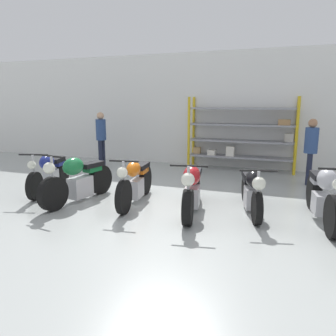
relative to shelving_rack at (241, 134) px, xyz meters
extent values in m
plane|color=#9EA3A0|center=(-0.97, -4.23, -1.09)|extent=(30.00, 30.00, 0.00)
cube|color=white|center=(-0.97, 0.36, 0.71)|extent=(30.00, 0.08, 3.60)
cylinder|color=gold|center=(-1.58, -0.28, 0.01)|extent=(0.08, 0.08, 2.20)
cylinder|color=gold|center=(1.55, -0.28, 0.01)|extent=(0.08, 0.08, 2.20)
cylinder|color=gold|center=(-1.58, 0.27, 0.01)|extent=(0.08, 0.08, 2.20)
cylinder|color=gold|center=(1.55, 0.27, 0.01)|extent=(0.08, 0.08, 2.20)
cube|color=gray|center=(-0.02, 0.00, -0.69)|extent=(3.14, 0.55, 0.05)
cube|color=gray|center=(-0.02, 0.00, -0.21)|extent=(3.14, 0.55, 0.05)
cube|color=gray|center=(-0.02, 0.00, 0.28)|extent=(3.14, 0.55, 0.05)
cube|color=gray|center=(-0.02, 0.00, 0.77)|extent=(3.14, 0.55, 0.05)
cube|color=tan|center=(-1.41, 0.11, -0.57)|extent=(0.23, 0.20, 0.19)
cube|color=#A87F51|center=(1.20, -0.09, 0.39)|extent=(0.35, 0.24, 0.16)
cube|color=silver|center=(1.36, 0.17, -0.06)|extent=(0.26, 0.22, 0.23)
cube|color=silver|center=(-0.30, -0.08, -0.52)|extent=(0.25, 0.22, 0.30)
cube|color=silver|center=(-0.88, -0.07, -0.59)|extent=(0.26, 0.22, 0.16)
cylinder|color=black|center=(-3.63, -4.76, -0.79)|extent=(0.27, 0.61, 0.60)
cylinder|color=black|center=(-4.05, -3.28, -0.79)|extent=(0.27, 0.61, 0.60)
cube|color=#ADADB2|center=(-3.85, -3.97, -0.82)|extent=(0.32, 0.51, 0.39)
ellipsoid|color=navy|center=(-3.81, -4.14, -0.39)|extent=(0.41, 0.58, 0.33)
cube|color=black|center=(-3.96, -3.61, -0.44)|extent=(0.37, 0.58, 0.10)
cube|color=navy|center=(-3.98, -3.54, -0.53)|extent=(0.29, 0.42, 0.12)
cylinder|color=#ADADB2|center=(-3.64, -4.74, -0.46)|extent=(0.06, 0.06, 0.66)
sphere|color=silver|center=(-3.62, -4.81, -0.32)|extent=(0.17, 0.17, 0.17)
cylinder|color=black|center=(-3.65, -4.71, -0.12)|extent=(0.61, 0.20, 0.04)
cylinder|color=black|center=(-2.80, -5.20, -0.76)|extent=(0.25, 0.67, 0.66)
cylinder|color=black|center=(-2.60, -3.86, -0.76)|extent=(0.25, 0.67, 0.66)
cube|color=#ADADB2|center=(-2.69, -4.48, -0.79)|extent=(0.35, 0.55, 0.43)
ellipsoid|color=#196B38|center=(-2.72, -4.64, -0.32)|extent=(0.38, 0.54, 0.36)
cube|color=black|center=(-2.63, -4.10, -0.38)|extent=(0.33, 0.59, 0.10)
cube|color=#196B38|center=(-2.63, -4.09, -0.47)|extent=(0.27, 0.42, 0.12)
cylinder|color=#ADADB2|center=(-2.80, -5.18, -0.40)|extent=(0.06, 0.06, 0.72)
sphere|color=silver|center=(-2.81, -5.25, -0.25)|extent=(0.22, 0.22, 0.22)
cylinder|color=black|center=(-2.79, -5.15, -0.04)|extent=(0.56, 0.12, 0.04)
cylinder|color=black|center=(-1.45, -4.90, -0.77)|extent=(0.19, 0.65, 0.65)
cylinder|color=black|center=(-1.63, -3.52, -0.77)|extent=(0.19, 0.65, 0.65)
cube|color=#ADADB2|center=(-1.54, -4.16, -0.80)|extent=(0.26, 0.48, 0.38)
ellipsoid|color=orange|center=(-1.52, -4.33, -0.35)|extent=(0.31, 0.50, 0.30)
cube|color=black|center=(-1.59, -3.79, -0.40)|extent=(0.28, 0.61, 0.10)
cube|color=orange|center=(-1.60, -3.76, -0.49)|extent=(0.23, 0.43, 0.12)
cylinder|color=#ADADB2|center=(-1.45, -4.88, -0.43)|extent=(0.06, 0.06, 0.66)
sphere|color=silver|center=(-1.44, -4.95, -0.29)|extent=(0.20, 0.20, 0.20)
cylinder|color=black|center=(-1.46, -4.85, -0.10)|extent=(0.55, 0.11, 0.04)
cylinder|color=black|center=(-0.18, -5.03, -0.78)|extent=(0.26, 0.63, 0.61)
cylinder|color=black|center=(-0.44, -3.63, -0.78)|extent=(0.26, 0.63, 0.61)
cube|color=#ADADB2|center=(-0.32, -4.28, -0.81)|extent=(0.35, 0.49, 0.37)
ellipsoid|color=#B2191E|center=(-0.29, -4.45, -0.36)|extent=(0.39, 0.54, 0.36)
cube|color=black|center=(-0.39, -3.90, -0.42)|extent=(0.36, 0.62, 0.10)
cube|color=#B2191E|center=(-0.39, -3.88, -0.51)|extent=(0.29, 0.44, 0.12)
cylinder|color=#ADADB2|center=(-0.18, -5.01, -0.43)|extent=(0.06, 0.06, 0.70)
sphere|color=silver|center=(-0.17, -5.08, -0.29)|extent=(0.23, 0.23, 0.23)
cylinder|color=black|center=(-0.19, -4.98, -0.08)|extent=(0.63, 0.15, 0.04)
cylinder|color=black|center=(0.91, -4.60, -0.81)|extent=(0.25, 0.58, 0.57)
cylinder|color=black|center=(0.57, -3.29, -0.81)|extent=(0.25, 0.58, 0.57)
cube|color=#ADADB2|center=(0.73, -3.90, -0.83)|extent=(0.32, 0.50, 0.38)
ellipsoid|color=black|center=(0.77, -4.06, -0.43)|extent=(0.36, 0.47, 0.31)
cube|color=black|center=(0.64, -3.56, -0.48)|extent=(0.35, 0.61, 0.10)
cube|color=black|center=(0.63, -3.52, -0.57)|extent=(0.28, 0.43, 0.12)
cylinder|color=#ADADB2|center=(0.91, -4.58, -0.49)|extent=(0.06, 0.06, 0.63)
sphere|color=silver|center=(0.92, -4.65, -0.37)|extent=(0.23, 0.23, 0.23)
cylinder|color=black|center=(0.90, -4.55, -0.17)|extent=(0.61, 0.19, 0.04)
cylinder|color=black|center=(2.06, -4.79, -0.75)|extent=(0.25, 0.69, 0.67)
cylinder|color=black|center=(1.87, -3.37, -0.75)|extent=(0.25, 0.69, 0.67)
cube|color=#ADADB2|center=(1.96, -4.03, -0.79)|extent=(0.34, 0.46, 0.36)
ellipsoid|color=#B7B7BF|center=(1.98, -4.20, -0.31)|extent=(0.37, 0.51, 0.36)
cube|color=black|center=(1.91, -3.68, -0.36)|extent=(0.32, 0.57, 0.10)
cube|color=#B7B7BF|center=(1.90, -3.61, -0.45)|extent=(0.27, 0.40, 0.12)
cylinder|color=#ADADB2|center=(2.06, -4.77, -0.39)|extent=(0.06, 0.06, 0.72)
cylinder|color=#1E2338|center=(-4.36, -0.80, -0.67)|extent=(0.13, 0.13, 0.84)
cylinder|color=#1E2338|center=(-4.35, -0.98, -0.67)|extent=(0.13, 0.13, 0.84)
cylinder|color=navy|center=(-4.35, -0.89, 0.08)|extent=(0.33, 0.33, 0.66)
sphere|color=tan|center=(-4.35, -0.89, 0.53)|extent=(0.23, 0.23, 0.23)
cylinder|color=#1E2338|center=(1.88, -1.21, -0.69)|extent=(0.13, 0.13, 0.80)
cylinder|color=#1E2338|center=(1.87, -1.39, -0.69)|extent=(0.13, 0.13, 0.80)
cylinder|color=navy|center=(1.88, -1.30, 0.03)|extent=(0.34, 0.34, 0.63)
sphere|color=#9E7051|center=(1.88, -1.30, 0.45)|extent=(0.22, 0.22, 0.22)
camera|label=1|loc=(1.31, -10.08, 0.94)|focal=35.00mm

